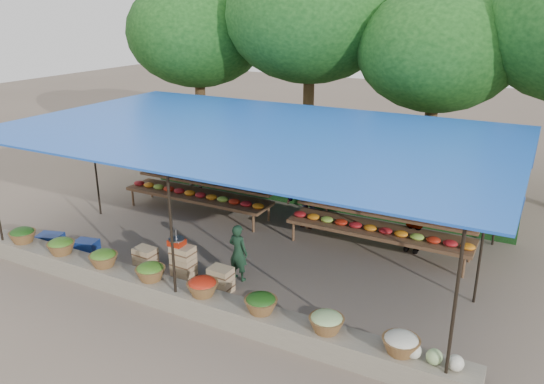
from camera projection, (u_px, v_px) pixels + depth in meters
The scene contains 16 objects.
ground at pixel (255, 250), 12.20m from camera, with size 60.00×60.00×0.00m, color #695B4D.
stone_curb at pixel (181, 297), 9.85m from camera, with size 10.60×0.55×0.40m, color #6E6858.
stall_canopy at pixel (255, 136), 11.36m from camera, with size 10.80×6.60×2.82m.
produce_baskets at pixel (176, 279), 9.77m from camera, with size 8.98×0.58×0.34m.
netting_backdrop at pixel (312, 164), 14.41m from camera, with size 10.60×0.06×2.50m, color #1A481A.
tree_row at pixel (371, 28), 15.48m from camera, with size 16.51×5.50×7.12m.
fruit_table_left at pixel (199, 191), 14.23m from camera, with size 4.21×0.95×0.93m.
fruit_table_right at pixel (380, 226), 12.01m from camera, with size 4.21×0.95×0.93m.
crate_counter at pixel (182, 267), 10.77m from camera, with size 2.36×0.35×0.77m.
weighing_scale at pixel (177, 242), 10.63m from camera, with size 0.32×0.32×0.34m.
vendor_seated at pixel (238, 252), 10.73m from camera, with size 0.44×0.29×1.21m, color #173220.
customer_left at pixel (196, 172), 15.39m from camera, with size 0.74×0.57×1.51m, color slate.
customer_mid at pixel (308, 195), 13.21m from camera, with size 1.11×0.64×1.72m, color slate.
customer_right at pixel (414, 220), 11.97m from camera, with size 0.87×0.36×1.49m, color slate.
blue_crate_front at pixel (87, 247), 12.03m from camera, with size 0.50×0.36×0.30m, color navy.
blue_crate_back at pixel (51, 241), 12.29m from camera, with size 0.55×0.40×0.33m, color navy.
Camera 1 is at (5.55, -9.57, 5.34)m, focal length 35.00 mm.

